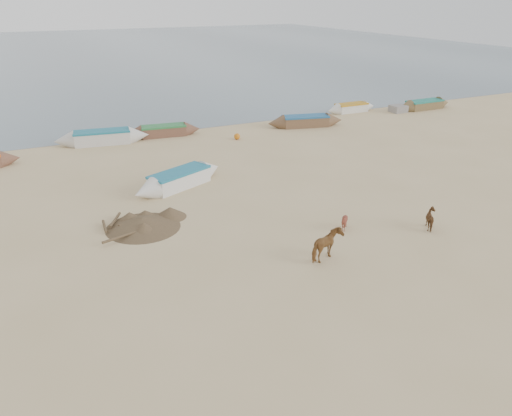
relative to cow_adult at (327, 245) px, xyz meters
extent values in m
plane|color=tan|center=(-1.26, -0.22, -0.63)|extent=(140.00, 140.00, 0.00)
plane|color=slate|center=(-1.26, 81.78, -0.63)|extent=(160.00, 160.00, 0.00)
imported|color=brown|center=(0.00, 0.00, 0.00)|extent=(1.65, 1.22, 1.27)
imported|color=maroon|center=(2.19, 1.91, -0.23)|extent=(0.78, 0.70, 0.81)
imported|color=brown|center=(5.84, 0.33, -0.18)|extent=(0.89, 1.00, 0.91)
cone|color=brown|center=(-5.82, 6.08, -0.38)|extent=(4.34, 4.34, 0.51)
sphere|color=#C26812|center=(3.96, 17.70, -0.41)|extent=(0.44, 0.44, 0.44)
cube|color=slate|center=(-6.40, 21.85, -0.35)|extent=(1.20, 1.10, 0.56)
cube|color=#316E39|center=(11.28, 18.77, -0.31)|extent=(1.50, 1.20, 0.64)
cube|color=gray|center=(20.45, 19.68, -0.33)|extent=(1.30, 1.20, 0.60)
camera|label=1|loc=(-10.08, -14.43, 9.13)|focal=35.00mm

